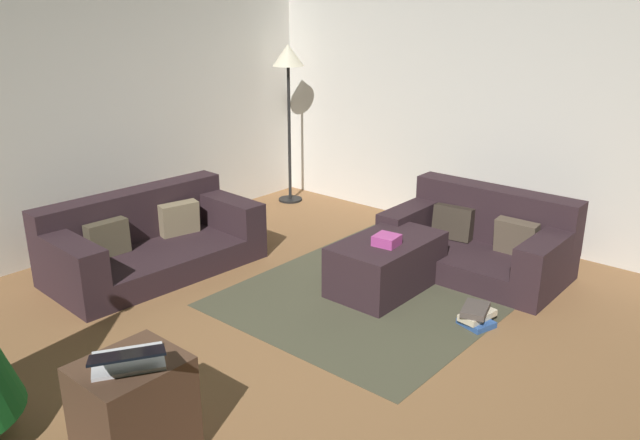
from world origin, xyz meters
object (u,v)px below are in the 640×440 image
couch_left (149,241)px  corner_lamp (288,68)px  gift_box (387,240)px  side_table (134,411)px  laptop (128,359)px  tv_remote (385,243)px  couch_right (481,241)px  ottoman (387,264)px  book_stack (476,316)px

couch_left → corner_lamp: (2.31, 0.45, 1.30)m
gift_box → side_table: side_table is taller
gift_box → laptop: size_ratio=0.34×
gift_box → corner_lamp: bearing=59.8°
tv_remote → side_table: 2.48m
couch_right → corner_lamp: 3.02m
couch_left → gift_box: 2.14m
couch_right → laptop: (-3.48, 0.13, 0.37)m
couch_right → side_table: bearing=86.3°
couch_left → ottoman: 2.12m
couch_right → side_table: 3.45m
tv_remote → corner_lamp: size_ratio=0.09×
ottoman → side_table: size_ratio=1.74×
couch_right → gift_box: size_ratio=8.20×
couch_left → couch_right: size_ratio=1.21×
tv_remote → gift_box: bearing=-83.1°
couch_left → ottoman: bearing=122.5°
corner_lamp → couch_right: bearing=-98.3°
tv_remote → side_table: (-2.46, -0.17, -0.15)m
ottoman → gift_box: size_ratio=5.33×
couch_left → couch_right: bearing=133.5°
ottoman → laptop: 2.65m
couch_right → book_stack: 1.09m
laptop → book_stack: bearing=-13.5°
ottoman → side_table: bearing=-175.1°
tv_remote → laptop: bearing=166.1°
tv_remote → corner_lamp: corner_lamp is taller
gift_box → book_stack: 0.91m
side_table → laptop: (-0.03, -0.06, 0.35)m
couch_right → ottoman: (-0.88, 0.40, -0.05)m
gift_box → tv_remote: gift_box is taller
couch_left → laptop: 2.66m
side_table → corner_lamp: size_ratio=0.31×
corner_lamp → book_stack: bearing=-113.2°
couch_left → tv_remote: (0.93, -1.89, 0.18)m
ottoman → side_table: 2.58m
tv_remote → laptop: size_ratio=0.29×
side_table → ottoman: bearing=4.9°
couch_left → couch_right: (1.92, -2.25, 0.01)m
ottoman → corner_lamp: 2.95m
gift_box → couch_left: bearing=116.3°
couch_right → laptop: size_ratio=2.81×
couch_left → book_stack: bearing=112.3°
book_stack → corner_lamp: bearing=66.8°
laptop → corner_lamp: bearing=33.5°
side_table → couch_right: bearing=-3.1°
couch_left → tv_remote: size_ratio=11.59×
ottoman → book_stack: (-0.09, -0.88, -0.14)m
tv_remote → side_table: bearing=164.9°
book_stack → side_table: bearing=165.1°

